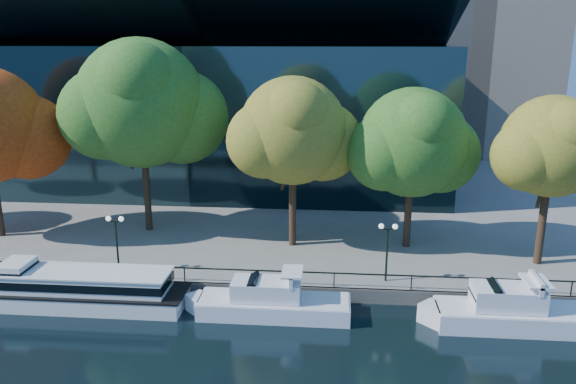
# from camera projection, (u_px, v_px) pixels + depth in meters

# --- Properties ---
(ground) EXTENTS (160.00, 160.00, 0.00)m
(ground) POSITION_uv_depth(u_px,v_px,m) (172.00, 318.00, 34.85)
(ground) COLOR black
(ground) RESTS_ON ground
(promenade) EXTENTS (90.00, 67.08, 1.00)m
(promenade) POSITION_uv_depth(u_px,v_px,m) (255.00, 173.00, 69.63)
(promenade) COLOR slate
(promenade) RESTS_ON ground
(railing) EXTENTS (88.20, 0.08, 0.99)m
(railing) POSITION_uv_depth(u_px,v_px,m) (184.00, 268.00, 37.45)
(railing) COLOR black
(railing) RESTS_ON promenade
(convention_building) EXTENTS (50.00, 24.57, 21.43)m
(convention_building) POSITION_uv_depth(u_px,v_px,m) (213.00, 113.00, 63.41)
(convention_building) COLOR black
(convention_building) RESTS_ON ground
(tour_boat) EXTENTS (15.17, 3.38, 2.88)m
(tour_boat) POSITION_uv_depth(u_px,v_px,m) (74.00, 287.00, 36.22)
(tour_boat) COLOR silver
(tour_boat) RESTS_ON ground
(cruiser_near) EXTENTS (10.48, 2.70, 3.04)m
(cruiser_near) POSITION_uv_depth(u_px,v_px,m) (267.00, 301.00, 34.96)
(cruiser_near) COLOR silver
(cruiser_near) RESTS_ON ground
(cruiser_far) EXTENTS (10.17, 2.82, 3.32)m
(cruiser_far) POSITION_uv_depth(u_px,v_px,m) (506.00, 311.00, 33.48)
(cruiser_far) COLOR silver
(cruiser_far) RESTS_ON ground
(tree_2) EXTENTS (12.96, 10.63, 15.88)m
(tree_2) POSITION_uv_depth(u_px,v_px,m) (143.00, 106.00, 44.90)
(tree_2) COLOR black
(tree_2) RESTS_ON promenade
(tree_3) EXTENTS (10.17, 8.34, 13.13)m
(tree_3) POSITION_uv_depth(u_px,v_px,m) (295.00, 133.00, 41.88)
(tree_3) COLOR black
(tree_3) RESTS_ON promenade
(tree_4) EXTENTS (10.26, 8.42, 12.34)m
(tree_4) POSITION_uv_depth(u_px,v_px,m) (414.00, 145.00, 41.78)
(tree_4) COLOR black
(tree_4) RESTS_ON promenade
(tree_5) EXTENTS (8.79, 7.20, 12.12)m
(tree_5) POSITION_uv_depth(u_px,v_px,m) (554.00, 149.00, 38.38)
(tree_5) COLOR black
(tree_5) RESTS_ON promenade
(lamp_1) EXTENTS (1.26, 0.36, 4.03)m
(lamp_1) POSITION_uv_depth(u_px,v_px,m) (116.00, 231.00, 38.52)
(lamp_1) COLOR black
(lamp_1) RESTS_ON promenade
(lamp_2) EXTENTS (1.26, 0.36, 4.03)m
(lamp_2) POSITION_uv_depth(u_px,v_px,m) (388.00, 239.00, 36.98)
(lamp_2) COLOR black
(lamp_2) RESTS_ON promenade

